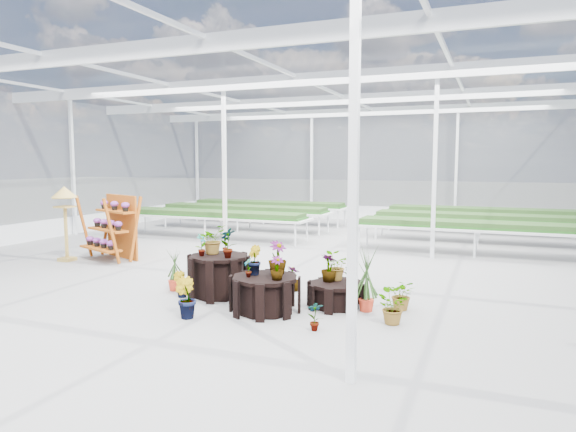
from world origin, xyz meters
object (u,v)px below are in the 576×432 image
at_px(plinth_low, 336,295).
at_px(shelf_rack, 109,228).
at_px(plinth_tall, 219,276).
at_px(bird_table, 66,224).
at_px(plinth_mid, 265,294).

xyz_separation_m(plinth_low, shelf_rack, (-6.52, 1.99, 0.60)).
bearing_deg(plinth_tall, bird_table, 163.46).
relative_size(plinth_mid, plinth_low, 1.20).
xyz_separation_m(plinth_mid, plinth_low, (1.00, 0.70, -0.09)).
distance_m(plinth_tall, plinth_mid, 1.34).
distance_m(plinth_tall, plinth_low, 2.21).
distance_m(plinth_mid, plinth_low, 1.22).
relative_size(plinth_mid, shelf_rack, 0.70).
relative_size(plinth_tall, shelf_rack, 0.69).
relative_size(plinth_tall, plinth_low, 1.19).
height_order(plinth_tall, plinth_mid, plinth_tall).
xyz_separation_m(shelf_rack, bird_table, (-0.87, -0.55, 0.12)).
bearing_deg(plinth_tall, plinth_low, 2.60).
bearing_deg(shelf_rack, plinth_low, 4.60).
height_order(plinth_low, bird_table, bird_table).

